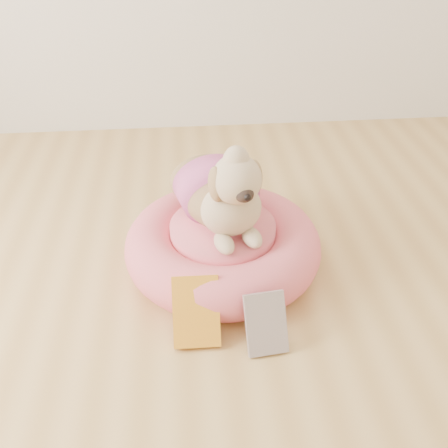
{
  "coord_description": "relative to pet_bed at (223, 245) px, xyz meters",
  "views": [
    {
      "loc": [
        0.16,
        -0.64,
        1.27
      ],
      "look_at": [
        0.3,
        0.85,
        0.23
      ],
      "focal_mm": 40.0,
      "sensor_mm": 36.0,
      "label": 1
    }
  ],
  "objects": [
    {
      "name": "pet_bed",
      "position": [
        0.0,
        0.0,
        0.0
      ],
      "size": [
        0.76,
        0.76,
        0.2
      ],
      "color": "#F15E71",
      "rests_on": "floor"
    },
    {
      "name": "dog",
      "position": [
        -0.0,
        0.02,
        0.29
      ],
      "size": [
        0.48,
        0.6,
        0.38
      ],
      "primitive_type": null,
      "rotation": [
        0.0,
        0.0,
        0.26
      ],
      "color": "brown",
      "rests_on": "pet_bed"
    },
    {
      "name": "book_yellow",
      "position": [
        -0.12,
        -0.36,
        0.01
      ],
      "size": [
        0.16,
        0.17,
        0.2
      ],
      "primitive_type": "cube",
      "rotation": [
        -0.65,
        0.0,
        -0.02
      ],
      "color": "yellow",
      "rests_on": "floor"
    },
    {
      "name": "book_white",
      "position": [
        0.1,
        -0.42,
        -0.0
      ],
      "size": [
        0.14,
        0.13,
        0.19
      ],
      "primitive_type": "cube",
      "rotation": [
        -0.53,
        0.0,
        0.11
      ],
      "color": "white",
      "rests_on": "floor"
    }
  ]
}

